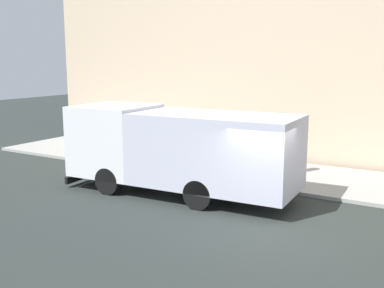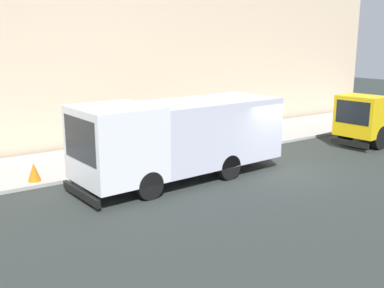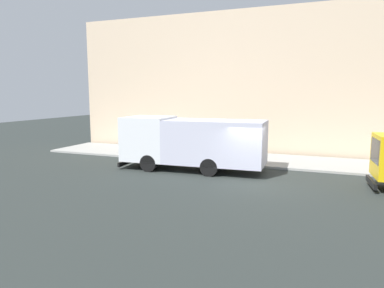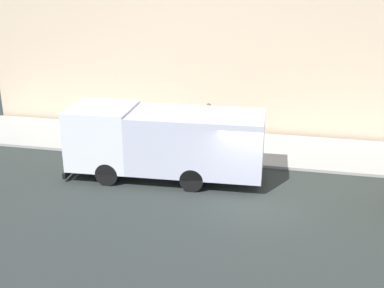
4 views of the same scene
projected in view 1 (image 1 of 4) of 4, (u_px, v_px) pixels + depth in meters
name	position (u px, v px, depth m)	size (l,w,h in m)	color
ground	(267.00, 224.00, 12.25)	(80.00, 80.00, 0.00)	#282E2B
sidewalk	(319.00, 180.00, 16.59)	(4.29, 30.00, 0.12)	#9C9C97
building_facade	(344.00, 48.00, 17.97)	(0.50, 30.00, 9.63)	beige
large_utility_truck	(179.00, 147.00, 14.77)	(2.91, 7.83, 2.82)	white
pedestrian_walking	(233.00, 150.00, 17.21)	(0.35, 0.35, 1.63)	brown
pedestrian_standing	(294.00, 150.00, 17.21)	(0.54, 0.54, 1.68)	#4C405A
pedestrian_third	(260.00, 143.00, 18.58)	(0.44, 0.44, 1.73)	#4F4B3E
traffic_cone_orange	(119.00, 155.00, 19.16)	(0.44, 0.44, 0.63)	orange
street_sign_post	(264.00, 145.00, 15.69)	(0.44, 0.08, 2.23)	#4C5156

